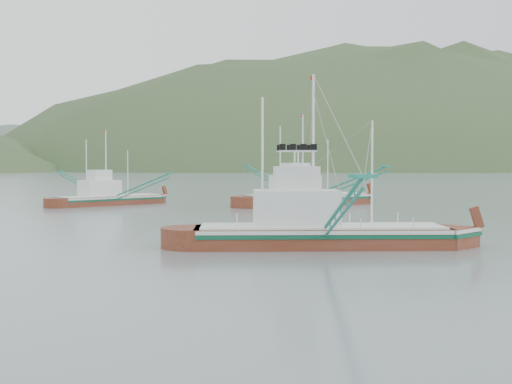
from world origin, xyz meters
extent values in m
plane|color=slate|center=(0.00, 0.00, 0.00)|extent=(1200.00, 1200.00, 0.00)
cube|color=#612614|center=(2.67, 0.91, 0.21)|extent=(15.98, 7.87, 2.06)
cube|color=silver|center=(2.67, 0.91, 1.08)|extent=(15.71, 7.88, 0.23)
cube|color=#0B4F32|center=(2.67, 0.91, 0.82)|extent=(15.71, 7.90, 0.23)
cube|color=silver|center=(2.67, 0.91, 1.29)|extent=(15.19, 7.48, 0.12)
cube|color=silver|center=(1.18, 1.30, 2.37)|extent=(5.81, 4.49, 2.27)
cube|color=silver|center=(1.18, 1.30, 4.22)|extent=(3.16, 2.87, 1.44)
cylinder|color=white|center=(2.17, 1.04, 5.87)|extent=(0.16, 0.16, 9.27)
cylinder|color=white|center=(-0.82, 1.82, 5.17)|extent=(0.14, 0.14, 7.88)
cylinder|color=white|center=(5.66, 0.13, 4.48)|extent=(0.12, 0.12, 6.49)
cube|color=#612614|center=(-6.28, 47.38, 0.18)|extent=(13.35, 9.26, 1.76)
cube|color=silver|center=(-6.28, 47.38, 0.93)|extent=(13.15, 9.20, 0.19)
cube|color=#0B4F32|center=(-6.28, 47.38, 0.71)|extent=(13.15, 9.22, 0.19)
cube|color=silver|center=(-6.28, 47.38, 1.10)|extent=(12.68, 8.80, 0.11)
cube|color=silver|center=(-7.45, 46.76, 2.03)|extent=(5.21, 4.55, 1.94)
cube|color=silver|center=(-7.45, 46.76, 3.61)|extent=(2.93, 2.78, 1.23)
cylinder|color=white|center=(-6.67, 47.17, 5.02)|extent=(0.14, 0.14, 7.93)
cylinder|color=white|center=(-9.01, 45.95, 4.43)|extent=(0.12, 0.12, 6.74)
cylinder|color=white|center=(-3.94, 48.61, 3.83)|extent=(0.11, 0.11, 5.55)
cube|color=#612614|center=(16.18, 40.07, 0.21)|extent=(16.34, 7.96, 2.10)
cube|color=silver|center=(16.18, 40.07, 1.11)|extent=(16.05, 7.97, 0.23)
cube|color=#0B4F32|center=(16.18, 40.07, 0.84)|extent=(16.06, 7.99, 0.23)
cube|color=silver|center=(16.18, 40.07, 1.32)|extent=(15.52, 7.56, 0.13)
cube|color=silver|center=(14.65, 39.68, 2.42)|extent=(5.93, 4.56, 2.32)
cube|color=silver|center=(14.65, 39.68, 4.31)|extent=(3.22, 2.92, 1.47)
cylinder|color=white|center=(15.67, 39.94, 6.00)|extent=(0.17, 0.17, 9.47)
cylinder|color=white|center=(12.61, 39.16, 5.29)|extent=(0.15, 0.15, 8.05)
cylinder|color=white|center=(19.25, 40.84, 4.58)|extent=(0.13, 0.13, 6.63)
ellipsoid|color=#354D27|center=(240.00, 430.00, 0.00)|extent=(684.00, 432.00, 306.00)
ellipsoid|color=slate|center=(30.00, 560.00, 0.00)|extent=(960.00, 400.00, 240.00)
camera|label=1|loc=(-13.30, -39.54, 5.25)|focal=50.00mm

